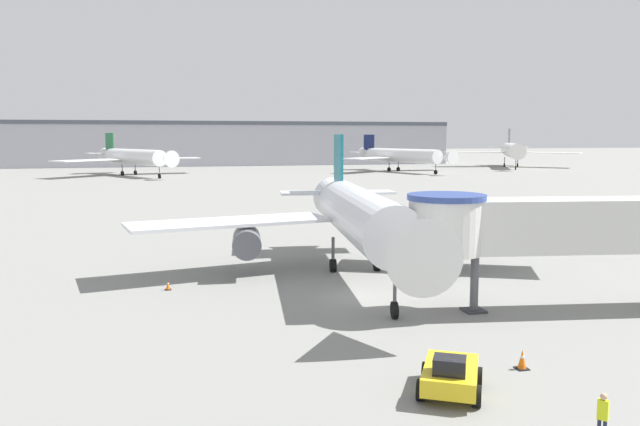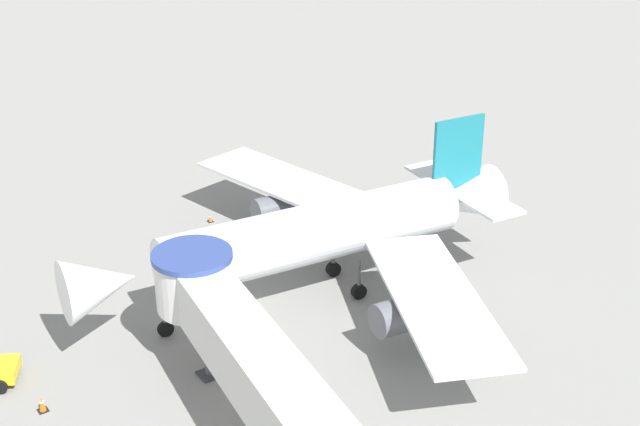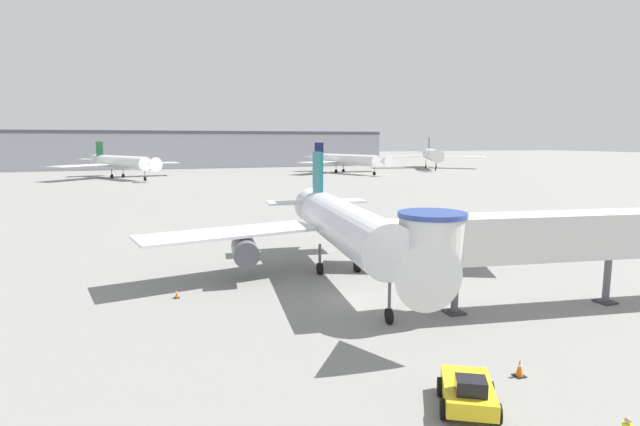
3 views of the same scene
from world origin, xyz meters
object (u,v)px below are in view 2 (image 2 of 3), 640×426
at_px(traffic_cone_port_wing, 210,218).
at_px(traffic_cone_near_nose, 42,404).
at_px(jet_bridge, 252,361).
at_px(main_airplane, 323,233).

bearing_deg(traffic_cone_port_wing, traffic_cone_near_nose, -50.49).
bearing_deg(jet_bridge, traffic_cone_near_nose, -129.95).
height_order(main_airplane, traffic_cone_near_nose, main_airplane).
height_order(main_airplane, jet_bridge, main_airplane).
distance_m(traffic_cone_port_wing, traffic_cone_near_nose, 21.71).
relative_size(jet_bridge, traffic_cone_port_wing, 36.73).
relative_size(main_airplane, traffic_cone_near_nose, 38.86).
height_order(jet_bridge, traffic_cone_near_nose, jet_bridge).
distance_m(main_airplane, jet_bridge, 14.06).
bearing_deg(main_airplane, traffic_cone_port_wing, -169.63).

